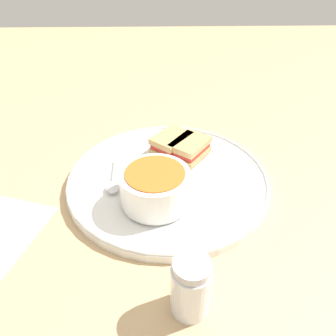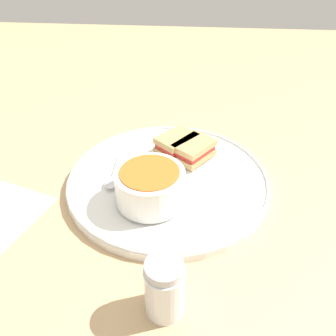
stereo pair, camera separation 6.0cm
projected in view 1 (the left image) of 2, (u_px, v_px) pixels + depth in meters
The scene contains 7 objects.
ground_plane at pixel (168, 183), 0.62m from camera, with size 2.40×2.40×0.00m, color tan.
plate at pixel (168, 179), 0.61m from camera, with size 0.37×0.37×0.02m.
soup_bowl at pixel (155, 187), 0.53m from camera, with size 0.11×0.11×0.06m.
spoon at pixel (113, 184), 0.58m from camera, with size 0.11×0.03×0.01m.
sandwich_half_near at pixel (190, 148), 0.65m from camera, with size 0.10×0.09×0.03m.
sandwich_half_far at pixel (172, 143), 0.66m from camera, with size 0.10×0.09×0.03m.
salt_shaker at pixel (191, 287), 0.39m from camera, with size 0.05×0.05×0.09m.
Camera 1 is at (0.48, -0.01, 0.39)m, focal length 35.00 mm.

